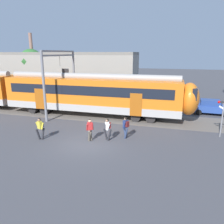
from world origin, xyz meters
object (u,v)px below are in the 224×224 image
pedestrian_yellow (40,127)px  crossing_signal (223,112)px  parked_car_blue (211,107)px  pedestrian_red (90,128)px  pedestrian_navy (126,126)px  pedestrian_white (108,128)px

pedestrian_yellow → crossing_signal: (13.06, 4.16, 1.02)m
pedestrian_yellow → parked_car_blue: bearing=39.5°
pedestrian_red → crossing_signal: crossing_signal is taller
pedestrian_red → pedestrian_navy: size_ratio=1.00×
pedestrian_yellow → pedestrian_red: bearing=11.7°
pedestrian_yellow → pedestrian_navy: same height
parked_car_blue → crossing_signal: (-0.26, -6.80, 1.23)m
pedestrian_navy → pedestrian_yellow: bearing=-162.4°
pedestrian_yellow → parked_car_blue: pedestrian_yellow is taller
pedestrian_white → pedestrian_navy: same height
crossing_signal → pedestrian_red: bearing=-160.1°
pedestrian_white → parked_car_blue: size_ratio=0.41×
pedestrian_yellow → pedestrian_white: (4.87, 1.20, 0.00)m
pedestrian_navy → parked_car_blue: pedestrian_navy is taller
pedestrian_red → parked_car_blue: (9.68, 10.21, -0.21)m
crossing_signal → parked_car_blue: bearing=87.8°
pedestrian_red → parked_car_blue: bearing=46.5°
parked_car_blue → pedestrian_yellow: bearing=-140.5°
pedestrian_yellow → pedestrian_red: (3.64, 0.76, 0.00)m
pedestrian_red → pedestrian_navy: 2.70m
pedestrian_red → pedestrian_white: (1.23, 0.44, 0.00)m
parked_car_blue → pedestrian_white: bearing=-130.9°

